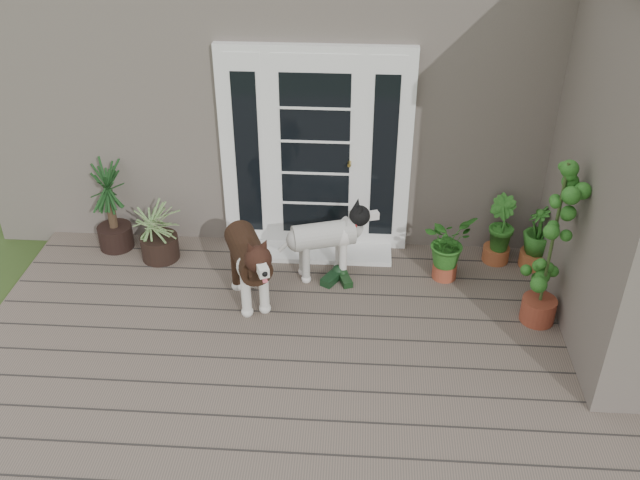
{
  "coord_description": "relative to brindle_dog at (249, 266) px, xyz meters",
  "views": [
    {
      "loc": [
        0.26,
        -3.7,
        4.13
      ],
      "look_at": [
        -0.1,
        1.75,
        0.7
      ],
      "focal_mm": 39.07,
      "sensor_mm": 36.0,
      "label": 1
    }
  ],
  "objects": [
    {
      "name": "door_step",
      "position": [
        0.55,
        0.84,
        -0.37
      ],
      "size": [
        1.6,
        0.4,
        0.05
      ],
      "primitive_type": "cube",
      "color": "white",
      "rests_on": "deck"
    },
    {
      "name": "spider_plant",
      "position": [
        -1.04,
        0.66,
        -0.05
      ],
      "size": [
        0.77,
        0.77,
        0.68
      ],
      "primitive_type": null,
      "rotation": [
        0.0,
        0.0,
        -0.22
      ],
      "color": "#8EA565",
      "rests_on": "deck"
    },
    {
      "name": "herb_c",
      "position": [
        2.8,
        0.77,
        -0.11
      ],
      "size": [
        0.42,
        0.42,
        0.56
      ],
      "primitive_type": "imported",
      "rotation": [
        0.0,
        0.0,
        4.52
      ],
      "color": "#1C4E16",
      "rests_on": "deck"
    },
    {
      "name": "door_unit",
      "position": [
        0.55,
        1.04,
        0.68
      ],
      "size": [
        1.9,
        0.14,
        2.15
      ],
      "primitive_type": "cube",
      "color": "white",
      "rests_on": "deck"
    },
    {
      "name": "clog_left",
      "position": [
        0.88,
        0.35,
        -0.35
      ],
      "size": [
        0.21,
        0.3,
        0.08
      ],
      "primitive_type": null,
      "rotation": [
        0.0,
        0.0,
        0.33
      ],
      "color": "black",
      "rests_on": "deck"
    },
    {
      "name": "herb_a",
      "position": [
        1.87,
        0.5,
        -0.09
      ],
      "size": [
        0.68,
        0.68,
        0.61
      ],
      "primitive_type": "imported",
      "rotation": [
        0.0,
        0.0,
        0.82
      ],
      "color": "#1C4F16",
      "rests_on": "deck"
    },
    {
      "name": "house_main",
      "position": [
        0.75,
        3.09,
        1.04
      ],
      "size": [
        7.4,
        4.0,
        3.1
      ],
      "primitive_type": "cube",
      "color": "#665E54",
      "rests_on": "ground"
    },
    {
      "name": "white_dog",
      "position": [
        0.66,
        0.46,
        -0.05
      ],
      "size": [
        0.88,
        0.58,
        0.68
      ],
      "primitive_type": null,
      "rotation": [
        0.0,
        0.0,
        -1.26
      ],
      "color": "white",
      "rests_on": "deck"
    },
    {
      "name": "yucca",
      "position": [
        -1.56,
        0.84,
        0.1
      ],
      "size": [
        0.86,
        0.86,
        0.98
      ],
      "primitive_type": null,
      "rotation": [
        0.0,
        0.0,
        0.33
      ],
      "color": "black",
      "rests_on": "deck"
    },
    {
      "name": "clog_right",
      "position": [
        0.76,
        0.37,
        -0.34
      ],
      "size": [
        0.3,
        0.36,
        0.1
      ],
      "primitive_type": null,
      "rotation": [
        0.0,
        0.0,
        -0.53
      ],
      "color": "black",
      "rests_on": "deck"
    },
    {
      "name": "herb_b",
      "position": [
        2.42,
        0.84,
        -0.13
      ],
      "size": [
        0.45,
        0.45,
        0.52
      ],
      "primitive_type": "imported",
      "rotation": [
        0.0,
        0.0,
        1.97
      ],
      "color": "#215819",
      "rests_on": "deck"
    },
    {
      "name": "sapling",
      "position": [
        2.66,
        -0.13,
        0.43
      ],
      "size": [
        0.52,
        0.52,
        1.65
      ],
      "primitive_type": null,
      "rotation": [
        0.0,
        0.0,
        -0.08
      ],
      "color": "#275418",
      "rests_on": "deck"
    },
    {
      "name": "deck",
      "position": [
        0.75,
        -1.16,
        -0.45
      ],
      "size": [
        6.2,
        4.6,
        0.12
      ],
      "primitive_type": "cube",
      "color": "#6B5B4C",
      "rests_on": "ground"
    },
    {
      "name": "brindle_dog",
      "position": [
        0.0,
        0.0,
        0.0
      ],
      "size": [
        0.73,
        1.03,
        0.79
      ],
      "primitive_type": null,
      "rotation": [
        0.0,
        0.0,
        3.53
      ],
      "color": "#331E12",
      "rests_on": "deck"
    }
  ]
}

